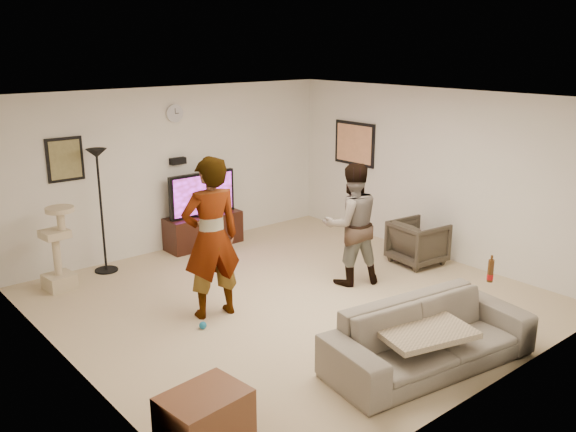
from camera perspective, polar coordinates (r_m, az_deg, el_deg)
floor at (r=7.80m, az=0.33°, el=-7.80°), size 5.50×5.50×0.02m
ceiling at (r=7.17m, az=0.36°, el=10.99°), size 5.50×5.50×0.02m
wall_back at (r=9.59m, az=-10.38°, el=4.36°), size 5.50×0.04×2.50m
wall_front at (r=5.67m, az=18.69°, el=-4.26°), size 5.50×0.04×2.50m
wall_left at (r=6.05m, az=-19.96°, el=-3.11°), size 0.04×5.50×2.50m
wall_right at (r=9.35m, az=13.33°, el=3.90°), size 0.04×5.50×2.50m
wall_clock at (r=9.44m, az=-10.54°, el=9.39°), size 0.26×0.04×0.26m
wall_speaker at (r=9.52m, az=-10.24°, el=5.07°), size 0.25×0.10×0.10m
picture_back at (r=8.81m, az=-20.07°, el=4.97°), size 0.42×0.03×0.52m
picture_right at (r=10.31m, az=6.21°, el=6.73°), size 0.03×0.78×0.62m
tv_stand at (r=9.78m, az=-7.88°, el=-1.33°), size 1.23×0.45×0.51m
console_box at (r=9.47m, az=-7.15°, el=-3.29°), size 0.40×0.30×0.07m
tv at (r=9.62m, az=-8.01°, el=2.05°), size 1.14×0.08×0.67m
tv_screen at (r=9.58m, az=-7.87°, el=2.00°), size 1.05×0.01×0.59m
floor_lamp at (r=8.82m, az=-17.00°, el=0.38°), size 0.32×0.32×1.74m
cat_tree at (r=8.46m, az=-20.81°, el=-2.87°), size 0.39×0.39×1.11m
person_left at (r=7.09m, az=-7.17°, el=-2.04°), size 0.77×0.58×1.91m
person_right at (r=8.09m, az=5.93°, el=-0.77°), size 0.97×0.87×1.63m
sofa at (r=6.32m, az=13.07°, el=-10.86°), size 2.29×1.17×0.64m
throw_blanket at (r=6.18m, az=12.38°, el=-10.32°), size 1.05×0.91×0.06m
beer_bottle at (r=6.93m, az=18.37°, el=-4.87°), size 0.06×0.06×0.25m
armchair at (r=9.10m, az=12.02°, el=-2.42°), size 0.78×0.76×0.64m
side_table at (r=5.19m, az=-7.78°, el=-18.21°), size 0.72×0.57×0.45m
toy_ball at (r=7.08m, az=-7.95°, el=-10.06°), size 0.09×0.09×0.09m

